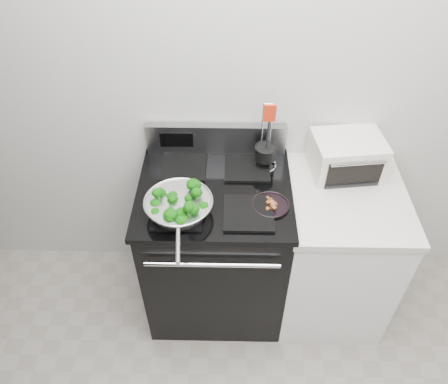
{
  "coord_description": "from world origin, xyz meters",
  "views": [
    {
      "loc": [
        -0.22,
        -0.2,
        2.47
      ],
      "look_at": [
        -0.25,
        1.36,
        0.98
      ],
      "focal_mm": 35.0,
      "sensor_mm": 36.0,
      "label": 1
    }
  ],
  "objects_px": {
    "gas_range": "(216,247)",
    "skillet": "(179,206)",
    "toaster_oven": "(347,155)",
    "utensil_holder": "(265,156)",
    "bacon_plate": "(271,203)"
  },
  "relations": [
    {
      "from": "skillet",
      "to": "utensil_holder",
      "type": "xyz_separation_m",
      "value": [
        0.42,
        0.36,
        0.02
      ]
    },
    {
      "from": "gas_range",
      "to": "bacon_plate",
      "type": "relative_size",
      "value": 6.18
    },
    {
      "from": "utensil_holder",
      "to": "bacon_plate",
      "type": "bearing_deg",
      "value": -89.09
    },
    {
      "from": "gas_range",
      "to": "skillet",
      "type": "bearing_deg",
      "value": -133.01
    },
    {
      "from": "skillet",
      "to": "utensil_holder",
      "type": "height_order",
      "value": "utensil_holder"
    },
    {
      "from": "skillet",
      "to": "bacon_plate",
      "type": "bearing_deg",
      "value": 2.31
    },
    {
      "from": "skillet",
      "to": "bacon_plate",
      "type": "height_order",
      "value": "skillet"
    },
    {
      "from": "gas_range",
      "to": "skillet",
      "type": "distance_m",
      "value": 0.57
    },
    {
      "from": "skillet",
      "to": "toaster_oven",
      "type": "relative_size",
      "value": 1.35
    },
    {
      "from": "gas_range",
      "to": "toaster_oven",
      "type": "bearing_deg",
      "value": 15.51
    },
    {
      "from": "toaster_oven",
      "to": "utensil_holder",
      "type": "bearing_deg",
      "value": 174.18
    },
    {
      "from": "gas_range",
      "to": "utensil_holder",
      "type": "bearing_deg",
      "value": 34.86
    },
    {
      "from": "gas_range",
      "to": "skillet",
      "type": "height_order",
      "value": "gas_range"
    },
    {
      "from": "skillet",
      "to": "bacon_plate",
      "type": "xyz_separation_m",
      "value": [
        0.44,
        0.06,
        -0.03
      ]
    },
    {
      "from": "bacon_plate",
      "to": "toaster_oven",
      "type": "xyz_separation_m",
      "value": [
        0.41,
        0.31,
        0.06
      ]
    }
  ]
}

